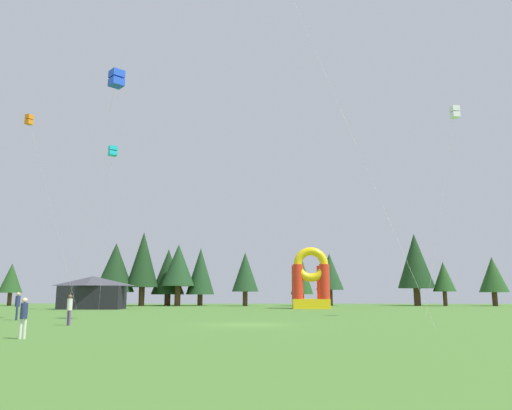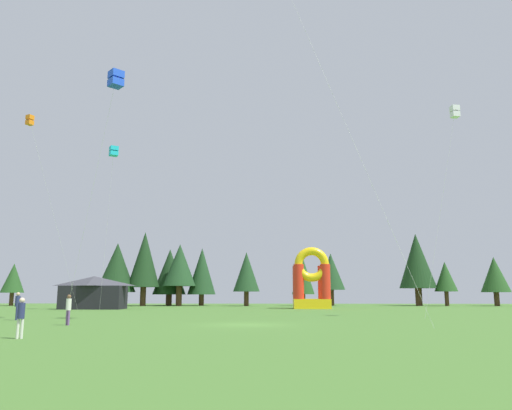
# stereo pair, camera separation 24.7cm
# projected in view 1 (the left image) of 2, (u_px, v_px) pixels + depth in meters

# --- Properties ---
(ground_plane) EXTENTS (120.00, 120.00, 0.00)m
(ground_plane) POSITION_uv_depth(u_px,v_px,m) (248.00, 325.00, 27.65)
(ground_plane) COLOR #47752D
(kite_blue_box) EXTENTS (4.82, 4.91, 16.64)m
(kite_blue_box) POSITION_uv_depth(u_px,v_px,m) (116.00, 79.00, 33.70)
(kite_blue_box) COLOR blue
(kite_blue_box) RESTS_ON ground_plane
(kite_cyan_box) EXTENTS (2.01, 2.84, 17.67)m
(kite_cyan_box) POSITION_uv_depth(u_px,v_px,m) (113.00, 151.00, 54.51)
(kite_cyan_box) COLOR #19B7CC
(kite_cyan_box) RESTS_ON ground_plane
(kite_orange_box) EXTENTS (3.26, 7.16, 17.83)m
(kite_orange_box) POSITION_uv_depth(u_px,v_px,m) (29.00, 121.00, 45.38)
(kite_orange_box) COLOR orange
(kite_orange_box) RESTS_ON ground_plane
(kite_white_box) EXTENTS (3.60, 0.88, 15.63)m
(kite_white_box) POSITION_uv_depth(u_px,v_px,m) (455.00, 113.00, 37.36)
(kite_white_box) COLOR white
(kite_white_box) RESTS_ON ground_plane
(person_midfield) EXTENTS (0.40, 0.40, 1.66)m
(person_midfield) POSITION_uv_depth(u_px,v_px,m) (70.00, 307.00, 27.22)
(person_midfield) COLOR #724C8C
(person_midfield) RESTS_ON ground_plane
(person_left_edge) EXTENTS (0.32, 0.32, 1.55)m
(person_left_edge) POSITION_uv_depth(u_px,v_px,m) (24.00, 314.00, 19.11)
(person_left_edge) COLOR silver
(person_left_edge) RESTS_ON ground_plane
(person_near_camera) EXTENTS (0.42, 0.42, 1.79)m
(person_near_camera) POSITION_uv_depth(u_px,v_px,m) (18.00, 304.00, 32.47)
(person_near_camera) COLOR navy
(person_near_camera) RESTS_ON ground_plane
(inflatable_yellow_castle) EXTENTS (4.22, 4.43, 7.03)m
(inflatable_yellow_castle) POSITION_uv_depth(u_px,v_px,m) (310.00, 285.00, 58.03)
(inflatable_yellow_castle) COLOR yellow
(inflatable_yellow_castle) RESTS_ON ground_plane
(festival_tent) EXTENTS (6.86, 3.26, 3.65)m
(festival_tent) POSITION_uv_depth(u_px,v_px,m) (92.00, 293.00, 55.81)
(festival_tent) COLOR black
(festival_tent) RESTS_ON ground_plane
(tree_row_0) EXTENTS (3.25, 3.25, 6.06)m
(tree_row_0) POSITION_uv_depth(u_px,v_px,m) (11.00, 278.00, 71.99)
(tree_row_0) COLOR #4C331E
(tree_row_0) RESTS_ON ground_plane
(tree_row_1) EXTENTS (5.50, 5.50, 8.89)m
(tree_row_1) POSITION_uv_depth(u_px,v_px,m) (115.00, 268.00, 70.82)
(tree_row_1) COLOR #4C331E
(tree_row_1) RESTS_ON ground_plane
(tree_row_2) EXTENTS (4.52, 4.52, 10.56)m
(tree_row_2) POSITION_uv_depth(u_px,v_px,m) (143.00, 260.00, 71.59)
(tree_row_2) COLOR #4C331E
(tree_row_2) RESTS_ON ground_plane
(tree_row_3) EXTENTS (4.90, 4.90, 8.30)m
(tree_row_3) POSITION_uv_depth(u_px,v_px,m) (168.00, 272.00, 73.99)
(tree_row_3) COLOR #4C331E
(tree_row_3) RESTS_ON ground_plane
(tree_row_4) EXTENTS (4.73, 4.73, 8.78)m
(tree_row_4) POSITION_uv_depth(u_px,v_px,m) (178.00, 265.00, 71.53)
(tree_row_4) COLOR #4C331E
(tree_row_4) RESTS_ON ground_plane
(tree_row_5) EXTENTS (4.14, 4.14, 8.40)m
(tree_row_5) POSITION_uv_depth(u_px,v_px,m) (201.00, 271.00, 73.40)
(tree_row_5) COLOR #4C331E
(tree_row_5) RESTS_ON ground_plane
(tree_row_6) EXTENTS (3.78, 3.78, 7.57)m
(tree_row_6) POSITION_uv_depth(u_px,v_px,m) (245.00, 272.00, 70.90)
(tree_row_6) COLOR #4C331E
(tree_row_6) RESTS_ON ground_plane
(tree_row_7) EXTENTS (3.24, 3.24, 6.90)m
(tree_row_7) POSITION_uv_depth(u_px,v_px,m) (302.00, 276.00, 71.42)
(tree_row_7) COLOR #4C331E
(tree_row_7) RESTS_ON ground_plane
(tree_row_8) EXTENTS (4.04, 4.04, 7.58)m
(tree_row_8) POSITION_uv_depth(u_px,v_px,m) (330.00, 272.00, 73.25)
(tree_row_8) COLOR #4C331E
(tree_row_8) RESTS_ON ground_plane
(tree_row_9) EXTENTS (5.27, 5.27, 10.45)m
(tree_row_9) POSITION_uv_depth(u_px,v_px,m) (415.00, 261.00, 72.85)
(tree_row_9) COLOR #4C331E
(tree_row_9) RESTS_ON ground_plane
(tree_row_10) EXTENTS (3.19, 3.19, 6.24)m
(tree_row_10) POSITION_uv_depth(u_px,v_px,m) (444.00, 277.00, 71.21)
(tree_row_10) COLOR #4C331E
(tree_row_10) RESTS_ON ground_plane
(tree_row_11) EXTENTS (4.00, 4.00, 6.89)m
(tree_row_11) POSITION_uv_depth(u_px,v_px,m) (493.00, 275.00, 70.85)
(tree_row_11) COLOR #4C331E
(tree_row_11) RESTS_ON ground_plane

